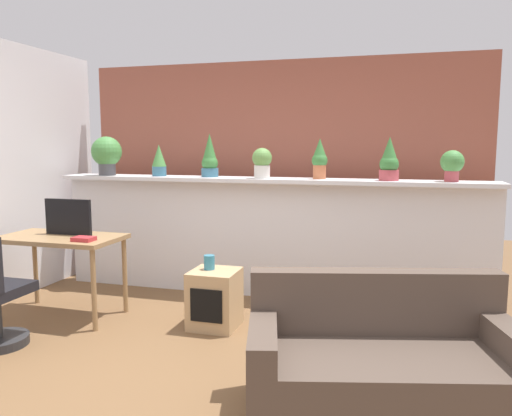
{
  "coord_description": "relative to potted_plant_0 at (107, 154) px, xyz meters",
  "views": [
    {
      "loc": [
        1.31,
        -2.94,
        1.58
      ],
      "look_at": [
        0.11,
        1.29,
        1.02
      ],
      "focal_mm": 35.1,
      "sensor_mm": 36.0,
      "label": 1
    }
  ],
  "objects": [
    {
      "name": "potted_plant_2",
      "position": [
        1.19,
        0.06,
        -0.04
      ],
      "size": [
        0.18,
        0.18,
        0.46
      ],
      "color": "#386B84",
      "rests_on": "plant_shelf"
    },
    {
      "name": "potted_plant_0",
      "position": [
        0.0,
        0.0,
        0.0
      ],
      "size": [
        0.33,
        0.33,
        0.43
      ],
      "color": "#4C4C51",
      "rests_on": "plant_shelf"
    },
    {
      "name": "potted_plant_1",
      "position": [
        0.61,
        0.04,
        -0.07
      ],
      "size": [
        0.15,
        0.15,
        0.34
      ],
      "color": "#386B84",
      "rests_on": "plant_shelf"
    },
    {
      "name": "potted_plant_6",
      "position": [
        3.57,
        0.05,
        -0.08
      ],
      "size": [
        0.21,
        0.21,
        0.29
      ],
      "color": "#B7474C",
      "rests_on": "plant_shelf"
    },
    {
      "name": "book_on_desk",
      "position": [
        0.5,
        -1.2,
        -0.71
      ],
      "size": [
        0.18,
        0.13,
        0.04
      ],
      "primitive_type": "cube",
      "color": "#B22D33",
      "rests_on": "desk"
    },
    {
      "name": "potted_plant_3",
      "position": [
        1.77,
        0.0,
        -0.08
      ],
      "size": [
        0.2,
        0.2,
        0.31
      ],
      "color": "silver",
      "rests_on": "plant_shelf"
    },
    {
      "name": "divider_wall",
      "position": [
        1.78,
        0.08,
        -0.88
      ],
      "size": [
        4.5,
        0.16,
        1.2
      ],
      "primitive_type": "cube",
      "color": "silver",
      "rests_on": "ground"
    },
    {
      "name": "ground_plane",
      "position": [
        1.78,
        -1.92,
        -1.48
      ],
      "size": [
        12.0,
        12.0,
        0.0
      ],
      "primitive_type": "plane",
      "color": "brown"
    },
    {
      "name": "tv_monitor",
      "position": [
        0.19,
        -0.97,
        -0.56
      ],
      "size": [
        0.47,
        0.04,
        0.33
      ],
      "primitive_type": "cube",
      "color": "black",
      "rests_on": "desk"
    },
    {
      "name": "vase_on_shelf",
      "position": [
        1.55,
        -0.9,
        -0.91
      ],
      "size": [
        0.09,
        0.09,
        0.12
      ],
      "primitive_type": "cylinder",
      "color": "teal",
      "rests_on": "side_cube_shelf"
    },
    {
      "name": "side_cube_shelf",
      "position": [
        1.6,
        -0.94,
        -1.23
      ],
      "size": [
        0.4,
        0.41,
        0.5
      ],
      "color": "tan",
      "rests_on": "ground"
    },
    {
      "name": "plant_shelf",
      "position": [
        1.78,
        0.04,
        -0.26
      ],
      "size": [
        4.5,
        0.4,
        0.04
      ],
      "primitive_type": "cube",
      "color": "silver",
      "rests_on": "divider_wall"
    },
    {
      "name": "brick_wall_behind",
      "position": [
        1.78,
        0.68,
        -0.23
      ],
      "size": [
        4.5,
        0.1,
        2.5
      ],
      "primitive_type": "cube",
      "color": "#9E5442",
      "rests_on": "ground"
    },
    {
      "name": "potted_plant_4",
      "position": [
        2.34,
        0.07,
        -0.04
      ],
      "size": [
        0.16,
        0.16,
        0.4
      ],
      "color": "#C66B42",
      "rests_on": "plant_shelf"
    },
    {
      "name": "desk",
      "position": [
        0.15,
        -1.05,
        -0.81
      ],
      "size": [
        1.1,
        0.6,
        0.75
      ],
      "color": "#99754C",
      "rests_on": "ground"
    },
    {
      "name": "couch",
      "position": [
        3.05,
        -1.99,
        -1.19
      ],
      "size": [
        1.7,
        1.12,
        0.8
      ],
      "color": "brown",
      "rests_on": "ground"
    },
    {
      "name": "potted_plant_5",
      "position": [
        3.01,
        0.03,
        -0.06
      ],
      "size": [
        0.18,
        0.18,
        0.41
      ],
      "color": "#B7474C",
      "rests_on": "plant_shelf"
    }
  ]
}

